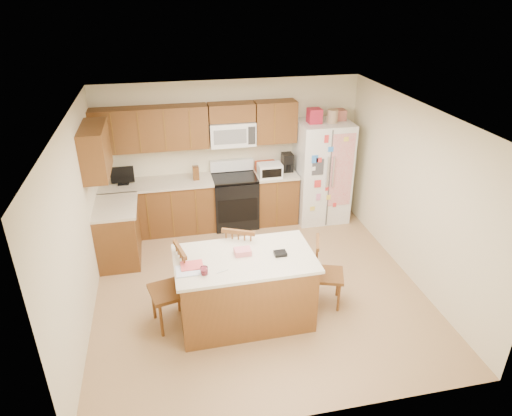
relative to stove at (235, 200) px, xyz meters
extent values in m
plane|color=#A97959|center=(0.00, -1.94, -0.47)|extent=(4.50, 4.50, 0.00)
cube|color=beige|center=(0.00, 0.31, 0.78)|extent=(4.50, 0.10, 2.50)
cube|color=beige|center=(0.00, -4.19, 0.78)|extent=(4.50, 0.10, 2.50)
cube|color=beige|center=(-2.25, -1.94, 0.78)|extent=(0.10, 4.50, 2.50)
cube|color=beige|center=(2.25, -1.94, 0.78)|extent=(0.10, 4.50, 2.50)
cube|color=white|center=(0.00, -1.94, 2.03)|extent=(4.50, 4.50, 0.04)
cube|color=brown|center=(-1.31, 0.01, -0.03)|extent=(1.87, 0.60, 0.88)
cube|color=brown|center=(0.74, 0.01, -0.03)|extent=(0.72, 0.60, 0.88)
cube|color=brown|center=(-1.95, -0.76, -0.03)|extent=(0.60, 0.95, 0.88)
cube|color=beige|center=(-1.31, 0.00, 0.43)|extent=(1.87, 0.64, 0.04)
cube|color=beige|center=(0.74, 0.00, 0.43)|extent=(0.72, 0.64, 0.04)
cube|color=beige|center=(-1.94, -0.76, 0.43)|extent=(0.64, 0.95, 0.04)
cube|color=brown|center=(-1.32, 0.15, 1.33)|extent=(1.85, 0.33, 0.70)
cube|color=brown|center=(0.75, 0.15, 1.33)|extent=(0.70, 0.33, 0.70)
cube|color=brown|center=(0.00, 0.15, 1.53)|extent=(0.76, 0.33, 0.29)
cube|color=brown|center=(-2.08, -0.76, 1.33)|extent=(0.33, 0.95, 0.70)
cube|color=brown|center=(-1.90, -0.02, 1.33)|extent=(0.02, 0.01, 0.66)
cube|color=brown|center=(-1.90, -0.29, -0.03)|extent=(0.02, 0.01, 0.84)
cube|color=brown|center=(-1.50, -0.02, 1.33)|extent=(0.02, 0.01, 0.66)
cube|color=brown|center=(-1.50, -0.29, -0.03)|extent=(0.02, 0.01, 0.84)
cube|color=brown|center=(-1.10, -0.02, 1.33)|extent=(0.02, 0.01, 0.66)
cube|color=brown|center=(-1.10, -0.29, -0.03)|extent=(0.02, 0.01, 0.84)
cube|color=brown|center=(-0.70, -0.02, 1.33)|extent=(0.01, 0.01, 0.66)
cube|color=brown|center=(-0.70, -0.29, -0.03)|extent=(0.01, 0.01, 0.84)
cube|color=brown|center=(0.70, -0.02, 1.33)|extent=(0.01, 0.01, 0.66)
cube|color=brown|center=(0.70, -0.29, -0.03)|extent=(0.01, 0.01, 0.84)
cube|color=white|center=(0.00, 0.12, 1.18)|extent=(0.76, 0.38, 0.40)
cube|color=slate|center=(-0.06, -0.07, 1.18)|extent=(0.54, 0.01, 0.24)
cube|color=#262626|center=(0.30, -0.07, 1.18)|extent=(0.12, 0.01, 0.30)
cube|color=brown|center=(-0.65, 0.01, 0.56)|extent=(0.10, 0.14, 0.22)
cube|color=black|center=(-1.85, 0.03, 0.46)|extent=(0.18, 0.12, 0.02)
cube|color=black|center=(-1.85, 0.03, 0.62)|extent=(0.38, 0.03, 0.28)
cube|color=#BC340F|center=(0.58, 0.09, 0.54)|extent=(0.35, 0.22, 0.18)
cube|color=white|center=(0.60, -0.14, 0.56)|extent=(0.40, 0.28, 0.23)
cube|color=black|center=(0.60, -0.28, 0.56)|extent=(0.34, 0.01, 0.15)
cube|color=black|center=(0.96, 0.06, 0.61)|extent=(0.18, 0.22, 0.32)
cylinder|color=black|center=(0.96, -0.01, 0.54)|extent=(0.12, 0.12, 0.12)
cube|color=black|center=(0.00, -0.01, -0.03)|extent=(0.76, 0.64, 0.88)
cube|color=black|center=(0.00, -0.33, -0.05)|extent=(0.68, 0.01, 0.42)
cube|color=black|center=(0.00, -0.01, 0.43)|extent=(0.76, 0.64, 0.03)
cube|color=white|center=(0.00, 0.25, 0.56)|extent=(0.76, 0.10, 0.20)
cube|color=white|center=(1.57, -0.06, 0.43)|extent=(0.90, 0.75, 1.80)
cube|color=#4C4C4C|center=(1.57, -0.44, 0.43)|extent=(0.02, 0.01, 1.75)
cube|color=silver|center=(1.52, -0.47, 0.58)|extent=(0.02, 0.03, 0.55)
cube|color=silver|center=(1.62, -0.47, 0.58)|extent=(0.02, 0.03, 0.55)
cube|color=#3F3F44|center=(1.35, -0.44, 0.68)|extent=(0.20, 0.01, 0.28)
cube|color=#D84C59|center=(1.77, -0.44, 0.58)|extent=(0.42, 0.01, 1.30)
cube|color=#AA1B31|center=(1.37, -0.06, 1.45)|extent=(0.22, 0.22, 0.24)
cylinder|color=tan|center=(1.67, -0.11, 1.44)|extent=(0.18, 0.18, 0.22)
cube|color=#A75C4D|center=(1.85, 0.02, 1.42)|extent=(0.18, 0.20, 0.18)
cube|color=brown|center=(-0.30, -2.58, -0.03)|extent=(1.64, 0.94, 0.89)
cube|color=beige|center=(-0.30, -2.58, 0.44)|extent=(1.72, 1.02, 0.04)
cylinder|color=#AA1B31|center=(-0.82, -2.84, 0.49)|extent=(0.08, 0.08, 0.06)
cylinder|color=white|center=(-0.82, -2.84, 0.51)|extent=(0.09, 0.09, 0.09)
cube|color=#D7778A|center=(-0.31, -2.51, 0.50)|extent=(0.20, 0.15, 0.07)
cube|color=black|center=(0.14, -2.62, 0.48)|extent=(0.15, 0.12, 0.04)
cube|color=white|center=(-0.98, -2.74, 0.47)|extent=(0.30, 0.24, 0.01)
cube|color=#D84C4C|center=(-0.94, -2.66, 0.48)|extent=(0.26, 0.20, 0.01)
cylinder|color=white|center=(-0.61, -2.84, 0.47)|extent=(0.14, 0.05, 0.01)
cube|color=brown|center=(-1.24, -2.48, 0.02)|extent=(0.54, 0.56, 0.05)
cylinder|color=brown|center=(-1.45, -2.34, -0.24)|extent=(0.04, 0.04, 0.48)
cylinder|color=brown|center=(-1.36, -2.71, -0.24)|extent=(0.04, 0.04, 0.48)
cylinder|color=brown|center=(-1.13, -2.26, -0.24)|extent=(0.04, 0.04, 0.48)
cylinder|color=brown|center=(-1.04, -2.63, -0.24)|extent=(0.04, 0.04, 0.48)
cylinder|color=brown|center=(-1.10, -2.28, 0.31)|extent=(0.02, 0.02, 0.53)
cylinder|color=brown|center=(-1.08, -2.36, 0.31)|extent=(0.02, 0.02, 0.53)
cylinder|color=brown|center=(-1.06, -2.44, 0.31)|extent=(0.02, 0.02, 0.53)
cylinder|color=brown|center=(-1.04, -2.52, 0.31)|extent=(0.02, 0.02, 0.53)
cylinder|color=brown|center=(-1.02, -2.60, 0.31)|extent=(0.02, 0.02, 0.53)
cube|color=brown|center=(-1.06, -2.44, 0.58)|extent=(0.15, 0.44, 0.06)
cube|color=brown|center=(-0.22, -1.99, 0.02)|extent=(0.60, 0.59, 0.05)
cylinder|color=brown|center=(0.02, -1.91, -0.24)|extent=(0.04, 0.04, 0.48)
cylinder|color=brown|center=(-0.32, -1.76, -0.24)|extent=(0.04, 0.04, 0.48)
cylinder|color=brown|center=(-0.12, -2.21, -0.24)|extent=(0.04, 0.04, 0.48)
cylinder|color=brown|center=(-0.46, -2.06, -0.24)|extent=(0.04, 0.04, 0.48)
cylinder|color=brown|center=(-0.15, -2.23, 0.31)|extent=(0.02, 0.02, 0.53)
cylinder|color=brown|center=(-0.23, -2.19, 0.31)|extent=(0.02, 0.02, 0.53)
cylinder|color=brown|center=(-0.30, -2.16, 0.31)|extent=(0.02, 0.02, 0.53)
cylinder|color=brown|center=(-0.38, -2.12, 0.31)|extent=(0.02, 0.02, 0.53)
cylinder|color=brown|center=(-0.45, -2.09, 0.31)|extent=(0.02, 0.02, 0.53)
cube|color=brown|center=(-0.30, -2.16, 0.57)|extent=(0.42, 0.22, 0.06)
cube|color=brown|center=(0.84, -2.49, -0.03)|extent=(0.51, 0.52, 0.04)
cylinder|color=brown|center=(0.93, -2.69, -0.26)|extent=(0.04, 0.04, 0.42)
cylinder|color=brown|center=(1.04, -2.38, -0.26)|extent=(0.04, 0.04, 0.42)
cylinder|color=brown|center=(0.65, -2.60, -0.26)|extent=(0.04, 0.04, 0.42)
cylinder|color=brown|center=(0.76, -2.28, -0.26)|extent=(0.04, 0.04, 0.42)
cylinder|color=brown|center=(0.64, -2.57, 0.23)|extent=(0.02, 0.02, 0.47)
cylinder|color=brown|center=(0.66, -2.50, 0.23)|extent=(0.02, 0.02, 0.47)
cylinder|color=brown|center=(0.68, -2.43, 0.23)|extent=(0.02, 0.02, 0.47)
cylinder|color=brown|center=(0.71, -2.36, 0.23)|extent=(0.02, 0.02, 0.47)
cylinder|color=brown|center=(0.73, -2.29, 0.23)|extent=(0.02, 0.02, 0.47)
cube|color=brown|center=(0.68, -2.43, 0.46)|extent=(0.16, 0.39, 0.05)
camera|label=1|loc=(-1.13, -7.19, 3.46)|focal=32.00mm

